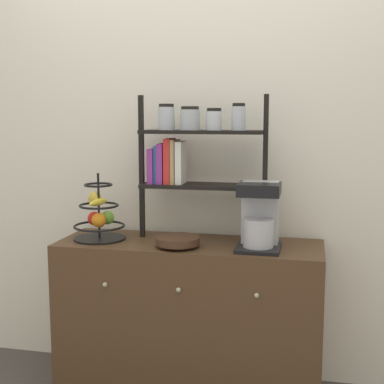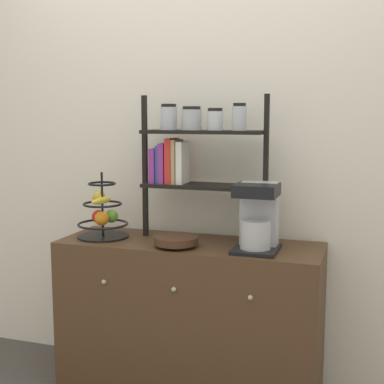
% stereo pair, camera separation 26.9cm
% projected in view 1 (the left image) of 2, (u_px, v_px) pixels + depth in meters
% --- Properties ---
extents(wall_back, '(7.00, 0.05, 2.60)m').
position_uv_depth(wall_back, '(200.00, 142.00, 2.93)').
color(wall_back, silver).
rests_on(wall_back, ground_plane).
extents(sideboard, '(1.35, 0.47, 0.80)m').
position_uv_depth(sideboard, '(189.00, 317.00, 2.79)').
color(sideboard, '#4C331E').
rests_on(sideboard, ground_plane).
extents(coffee_maker, '(0.21, 0.25, 0.33)m').
position_uv_depth(coffee_maker, '(260.00, 216.00, 2.60)').
color(coffee_maker, black).
rests_on(coffee_maker, sideboard).
extents(fruit_stand, '(0.27, 0.27, 0.35)m').
position_uv_depth(fruit_stand, '(99.00, 217.00, 2.80)').
color(fruit_stand, black).
rests_on(fruit_stand, sideboard).
extents(wooden_bowl, '(0.22, 0.22, 0.05)m').
position_uv_depth(wooden_bowl, '(178.00, 241.00, 2.64)').
color(wooden_bowl, '#422819').
rests_on(wooden_bowl, sideboard).
extents(shelf_hutch, '(0.67, 0.20, 0.75)m').
position_uv_depth(shelf_hutch, '(189.00, 150.00, 2.75)').
color(shelf_hutch, black).
rests_on(shelf_hutch, sideboard).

